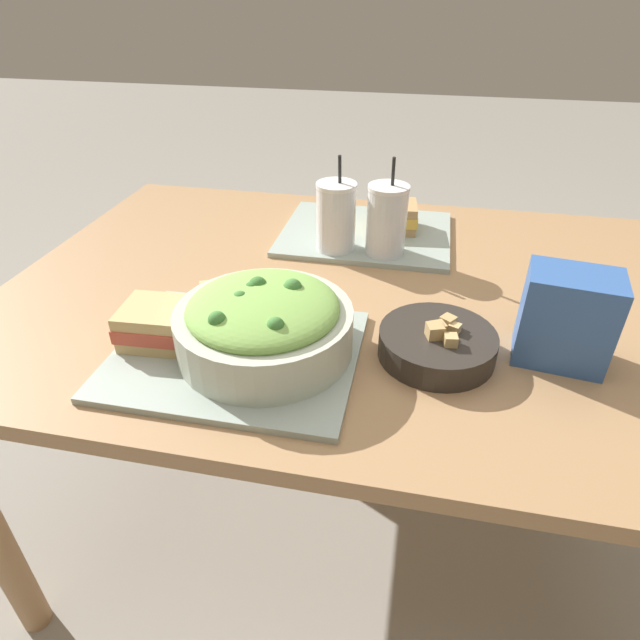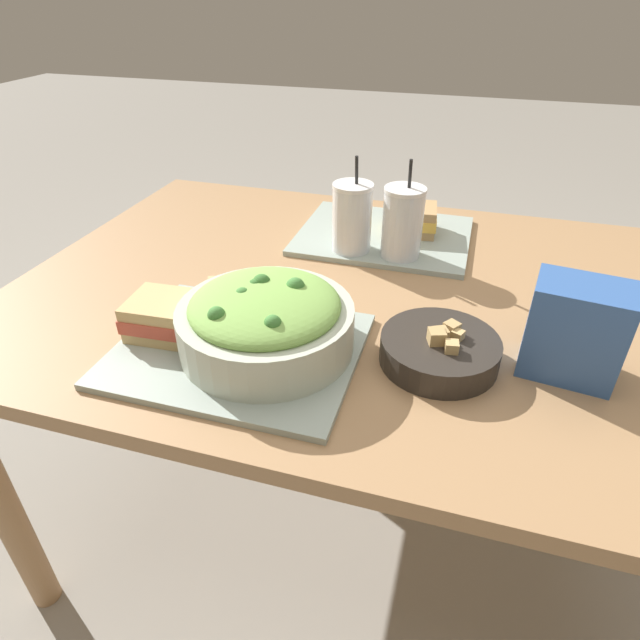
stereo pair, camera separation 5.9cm
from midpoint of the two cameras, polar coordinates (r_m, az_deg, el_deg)
The scene contains 12 objects.
ground_plane at distance 1.55m, azimuth 4.73°, elevation -19.90°, with size 12.00×12.00×0.00m, color gray.
dining_table at distance 1.12m, azimuth 6.17°, elevation -0.34°, with size 1.40×0.98×0.71m.
tray_near at distance 0.89m, azimuth -6.82°, elevation -3.20°, with size 0.39×0.32×0.01m.
tray_far at distance 1.29m, azimuth 8.15°, elevation 8.89°, with size 0.39×0.32×0.01m.
salad_bowl at distance 0.85m, azimuth -3.83°, elevation -0.01°, with size 0.28×0.28×0.11m.
soup_bowl at distance 0.88m, azimuth 14.53°, elevation -3.10°, with size 0.19×0.19×0.07m.
sandwich_near at distance 0.93m, azimuth -14.50°, elevation 0.36°, with size 0.12×0.11×0.06m.
baguette_near at distance 0.97m, azimuth -5.72°, elevation 3.03°, with size 0.16×0.12×0.07m.
sandwich_far at distance 1.30m, azimuth 11.20°, elevation 10.49°, with size 0.12×0.11×0.06m.
drink_cup_dark at distance 1.18m, azimuth 4.89°, elevation 10.62°, with size 0.09×0.09×0.21m.
drink_cup_red at distance 1.16m, azimuth 10.25°, elevation 9.95°, with size 0.09×0.09×0.21m.
chip_bag at distance 0.91m, azimuth 27.23°, elevation -1.01°, with size 0.15×0.11×0.15m.
Camera 2 is at (0.18, -0.92, 1.24)m, focal length 30.00 mm.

